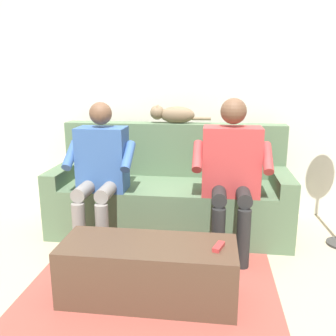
% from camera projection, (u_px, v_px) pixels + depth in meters
% --- Properties ---
extents(ground_plane, '(8.00, 8.00, 0.00)m').
position_uv_depth(ground_plane, '(158.00, 267.00, 2.65)').
color(ground_plane, tan).
extents(back_wall, '(4.18, 0.06, 2.79)m').
position_uv_depth(back_wall, '(177.00, 73.00, 3.54)').
color(back_wall, beige).
rests_on(back_wall, ground).
extents(couch, '(2.06, 0.79, 0.94)m').
position_uv_depth(couch, '(170.00, 193.00, 3.30)').
color(couch, '#516B4C').
rests_on(couch, ground).
extents(coffee_table, '(1.08, 0.42, 0.37)m').
position_uv_depth(coffee_table, '(149.00, 271.00, 2.25)').
color(coffee_table, '#4C3828').
rests_on(coffee_table, ground).
extents(person_left_seated, '(0.60, 0.52, 1.20)m').
position_uv_depth(person_left_seated, '(232.00, 167.00, 2.79)').
color(person_left_seated, '#B23838').
rests_on(person_left_seated, ground).
extents(person_right_seated, '(0.54, 0.54, 1.16)m').
position_uv_depth(person_right_seated, '(100.00, 167.00, 2.91)').
color(person_right_seated, '#335693').
rests_on(person_right_seated, ground).
extents(cat_on_backrest, '(0.57, 0.13, 0.17)m').
position_uv_depth(cat_on_backrest, '(172.00, 114.00, 3.36)').
color(cat_on_backrest, '#756047').
rests_on(cat_on_backrest, couch).
extents(remote_red, '(0.08, 0.13, 0.02)m').
position_uv_depth(remote_red, '(219.00, 247.00, 2.13)').
color(remote_red, '#B73333').
rests_on(remote_red, coffee_table).
extents(floor_rug, '(1.64, 1.76, 0.01)m').
position_uv_depth(floor_rug, '(153.00, 284.00, 2.43)').
color(floor_rug, '#9E473D').
rests_on(floor_rug, ground).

